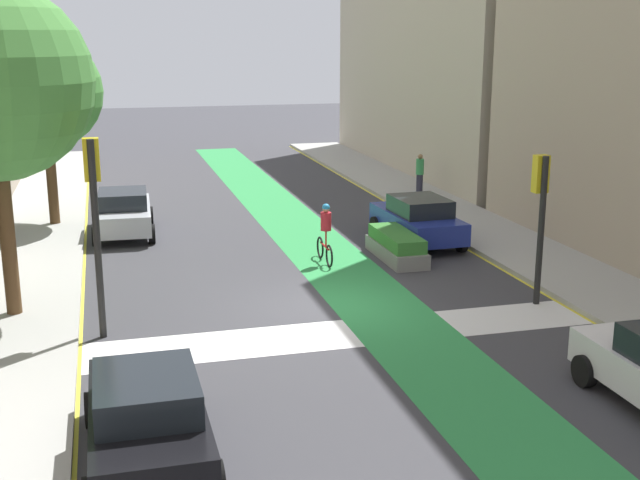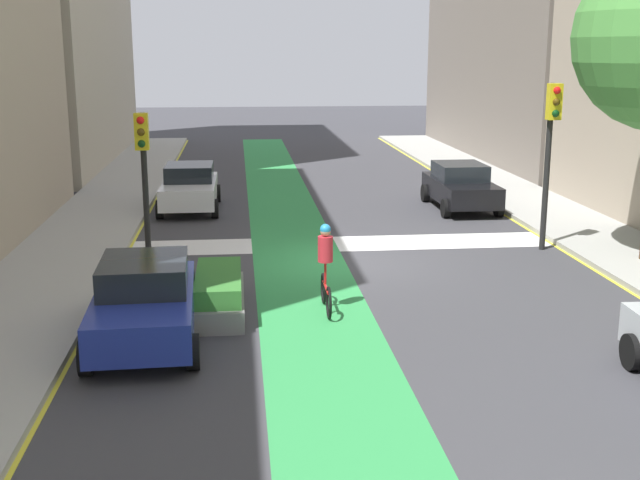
% 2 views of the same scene
% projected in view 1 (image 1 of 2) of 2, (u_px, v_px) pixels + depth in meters
% --- Properties ---
extents(ground_plane, '(120.00, 120.00, 0.00)m').
position_uv_depth(ground_plane, '(324.00, 306.00, 20.87)').
color(ground_plane, '#38383D').
extents(bike_lane_paint, '(2.40, 60.00, 0.01)m').
position_uv_depth(bike_lane_paint, '(375.00, 302.00, 21.21)').
color(bike_lane_paint, '#2D8C47').
rests_on(bike_lane_paint, ground_plane).
extents(crosswalk_band, '(12.00, 1.80, 0.01)m').
position_uv_depth(crosswalk_band, '(346.00, 333.00, 19.00)').
color(crosswalk_band, silver).
rests_on(crosswalk_band, ground_plane).
extents(sidewalk_left, '(3.00, 60.00, 0.15)m').
position_uv_depth(sidewalk_left, '(12.00, 330.00, 18.98)').
color(sidewalk_left, '#9E9E99').
rests_on(sidewalk_left, ground_plane).
extents(curb_stripe_left, '(0.16, 60.00, 0.01)m').
position_uv_depth(curb_stripe_left, '(80.00, 327.00, 19.37)').
color(curb_stripe_left, yellow).
rests_on(curb_stripe_left, ground_plane).
extents(sidewalk_right, '(3.00, 60.00, 0.15)m').
position_uv_depth(sidewalk_right, '(584.00, 281.00, 22.73)').
color(sidewalk_right, '#9E9E99').
rests_on(sidewalk_right, ground_plane).
extents(curb_stripe_right, '(0.16, 60.00, 0.01)m').
position_uv_depth(curb_stripe_right, '(535.00, 288.00, 22.37)').
color(curb_stripe_right, yellow).
rests_on(curb_stripe_right, ground_plane).
extents(traffic_signal_near_right, '(0.35, 0.52, 3.83)m').
position_uv_depth(traffic_signal_near_right, '(540.00, 200.00, 20.55)').
color(traffic_signal_near_right, black).
rests_on(traffic_signal_near_right, ground_plane).
extents(traffic_signal_near_left, '(0.35, 0.52, 4.55)m').
position_uv_depth(traffic_signal_near_left, '(94.00, 200.00, 18.11)').
color(traffic_signal_near_left, black).
rests_on(traffic_signal_near_left, ground_plane).
extents(car_silver_left_far, '(2.17, 4.27, 1.57)m').
position_uv_depth(car_silver_left_far, '(124.00, 212.00, 28.13)').
color(car_silver_left_far, '#B2B7BF').
rests_on(car_silver_left_far, ground_plane).
extents(car_black_left_near, '(2.02, 4.20, 1.57)m').
position_uv_depth(car_black_left_near, '(147.00, 417.00, 13.11)').
color(car_black_left_near, black).
rests_on(car_black_left_near, ground_plane).
extents(car_blue_right_far, '(2.15, 4.26, 1.57)m').
position_uv_depth(car_blue_right_far, '(418.00, 220.00, 26.98)').
color(car_blue_right_far, navy).
rests_on(car_blue_right_far, ground_plane).
extents(cyclist_in_lane, '(0.32, 1.73, 1.86)m').
position_uv_depth(cyclist_in_lane, '(325.00, 232.00, 24.57)').
color(cyclist_in_lane, black).
rests_on(cyclist_in_lane, ground_plane).
extents(pedestrian_sidewalk_right_a, '(0.34, 0.34, 1.62)m').
position_uv_depth(pedestrian_sidewalk_right_a, '(420.00, 173.00, 35.07)').
color(pedestrian_sidewalk_right_a, '#262638').
rests_on(pedestrian_sidewalk_right_a, sidewalk_right).
extents(street_tree_far, '(3.96, 3.96, 6.63)m').
position_uv_depth(street_tree_far, '(45.00, 93.00, 28.28)').
color(street_tree_far, brown).
rests_on(street_tree_far, sidewalk_left).
extents(median_planter, '(1.05, 3.01, 0.85)m').
position_uv_depth(median_planter, '(397.00, 246.00, 25.20)').
color(median_planter, slate).
rests_on(median_planter, ground_plane).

